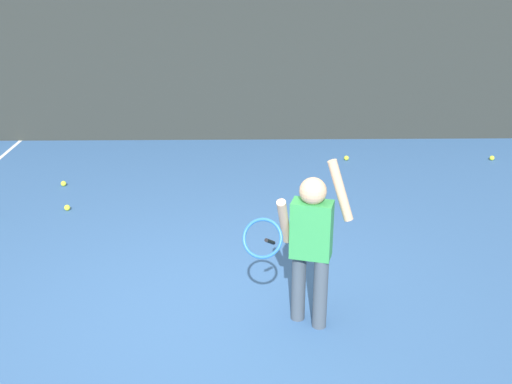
{
  "coord_description": "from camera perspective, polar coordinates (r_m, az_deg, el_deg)",
  "views": [
    {
      "loc": [
        0.32,
        -4.11,
        2.71
      ],
      "look_at": [
        0.4,
        0.57,
        0.85
      ],
      "focal_mm": 42.8,
      "sensor_mm": 36.0,
      "label": 1
    }
  ],
  "objects": [
    {
      "name": "tennis_ball_0",
      "position": [
        7.13,
        -17.24,
        -1.41
      ],
      "size": [
        0.07,
        0.07,
        0.07
      ],
      "primitive_type": "sphere",
      "color": "#CCE033",
      "rests_on": "ground"
    },
    {
      "name": "back_fence_windscreen",
      "position": [
        9.13,
        -3.03,
        13.75
      ],
      "size": [
        11.84,
        0.08,
        2.91
      ],
      "primitive_type": "cube",
      "color": "#282D2B",
      "rests_on": "ground"
    },
    {
      "name": "tennis_player",
      "position": [
        4.53,
        5.0,
        -4.43
      ],
      "size": [
        0.83,
        0.57,
        1.35
      ],
      "rotation": [
        0.0,
        0.0,
        -0.28
      ],
      "color": "#3F4C59",
      "rests_on": "ground"
    },
    {
      "name": "fence_post_1",
      "position": [
        9.72,
        -20.77,
        13.36
      ],
      "size": [
        0.09,
        0.09,
        3.06
      ],
      "primitive_type": "cylinder",
      "color": "slate",
      "rests_on": "ground"
    },
    {
      "name": "fence_post_3",
      "position": [
        9.53,
        15.12,
        13.85
      ],
      "size": [
        0.09,
        0.09,
        3.06
      ],
      "primitive_type": "cylinder",
      "color": "slate",
      "rests_on": "ground"
    },
    {
      "name": "tennis_ball_6",
      "position": [
        7.88,
        -17.55,
        0.75
      ],
      "size": [
        0.07,
        0.07,
        0.07
      ],
      "primitive_type": "sphere",
      "color": "#CCE033",
      "rests_on": "ground"
    },
    {
      "name": "tennis_ball_3",
      "position": [
        9.06,
        21.19,
        2.98
      ],
      "size": [
        0.07,
        0.07,
        0.07
      ],
      "primitive_type": "sphere",
      "color": "#CCE033",
      "rests_on": "ground"
    },
    {
      "name": "tennis_ball_4",
      "position": [
        8.54,
        8.45,
        3.16
      ],
      "size": [
        0.07,
        0.07,
        0.07
      ],
      "primitive_type": "sphere",
      "color": "#CCE033",
      "rests_on": "ground"
    },
    {
      "name": "ground_plane",
      "position": [
        4.94,
        -4.62,
        -11.73
      ],
      "size": [
        20.0,
        20.0,
        0.0
      ],
      "primitive_type": "plane",
      "color": "#335B93"
    },
    {
      "name": "fence_post_2",
      "position": [
        9.18,
        -3.03,
        14.27
      ],
      "size": [
        0.09,
        0.09,
        3.06
      ],
      "primitive_type": "cylinder",
      "color": "slate",
      "rests_on": "ground"
    }
  ]
}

